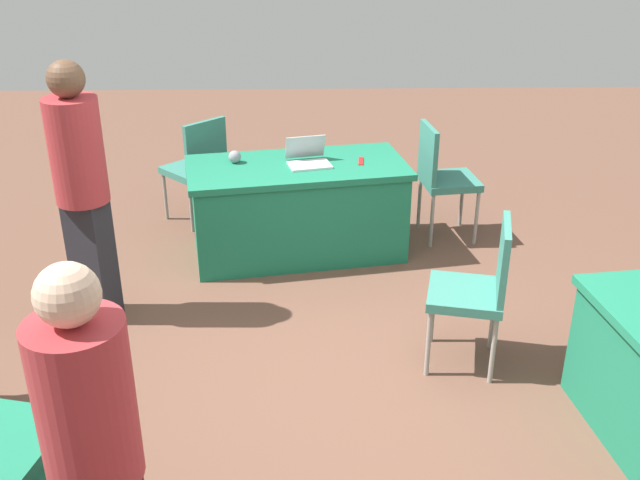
# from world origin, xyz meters

# --- Properties ---
(ground_plane) EXTENTS (14.40, 14.40, 0.00)m
(ground_plane) POSITION_xyz_m (0.00, 0.00, 0.00)
(ground_plane) COLOR brown
(table_foreground) EXTENTS (1.82, 1.09, 0.75)m
(table_foreground) POSITION_xyz_m (0.23, -1.80, 0.38)
(table_foreground) COLOR #1E7A56
(table_foreground) RESTS_ON ground
(chair_tucked_left) EXTENTS (0.49, 0.49, 0.98)m
(chair_tucked_left) POSITION_xyz_m (-0.96, -2.05, 0.57)
(chair_tucked_left) COLOR #9E9993
(chair_tucked_left) RESTS_ON ground
(chair_aisle) EXTENTS (0.53, 0.53, 0.96)m
(chair_aisle) POSITION_xyz_m (-0.86, -0.20, 0.55)
(chair_aisle) COLOR #9E9993
(chair_aisle) RESTS_ON ground
(chair_by_pillar) EXTENTS (0.62, 0.62, 0.95)m
(chair_by_pillar) POSITION_xyz_m (1.09, -2.42, 0.54)
(chair_by_pillar) COLOR #9E9993
(chair_by_pillar) RESTS_ON ground
(person_attendee_browsing) EXTENTS (0.46, 0.46, 1.77)m
(person_attendee_browsing) POSITION_xyz_m (1.61, -0.83, 0.99)
(person_attendee_browsing) COLOR #26262D
(person_attendee_browsing) RESTS_ON ground
(person_organiser) EXTENTS (0.48, 0.48, 1.64)m
(person_organiser) POSITION_xyz_m (0.94, 1.59, 0.91)
(person_organiser) COLOR #26262D
(person_organiser) RESTS_ON ground
(laptop_silver) EXTENTS (0.37, 0.36, 0.21)m
(laptop_silver) POSITION_xyz_m (0.14, -1.81, 0.79)
(laptop_silver) COLOR silver
(laptop_silver) RESTS_ON table_foreground
(yarn_ball) EXTENTS (0.10, 0.10, 0.10)m
(yarn_ball) POSITION_xyz_m (0.71, -1.85, 0.80)
(yarn_ball) COLOR gray
(yarn_ball) RESTS_ON table_foreground
(scissors_red) EXTENTS (0.05, 0.18, 0.01)m
(scissors_red) POSITION_xyz_m (-0.27, -1.86, 0.75)
(scissors_red) COLOR red
(scissors_red) RESTS_ON table_foreground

